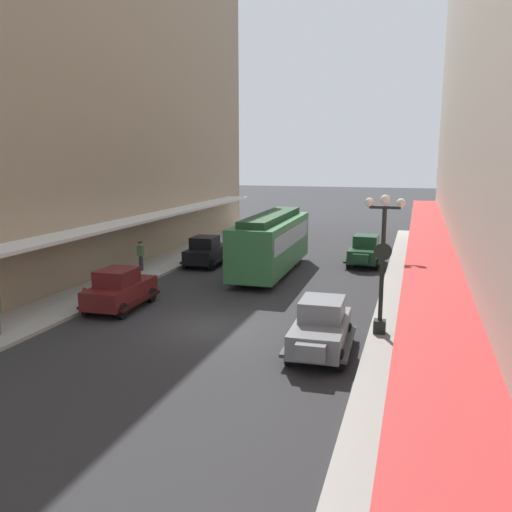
# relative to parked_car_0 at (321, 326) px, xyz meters

# --- Properties ---
(ground_plane) EXTENTS (200.00, 200.00, 0.00)m
(ground_plane) POSITION_rel_parked_car_0_xyz_m (-4.57, 1.38, -0.94)
(ground_plane) COLOR #2D2D30
(sidewalk_left) EXTENTS (3.00, 60.00, 0.15)m
(sidewalk_left) POSITION_rel_parked_car_0_xyz_m (-12.07, 1.38, -0.87)
(sidewalk_left) COLOR #A8A59E
(sidewalk_left) RESTS_ON ground
(sidewalk_right) EXTENTS (3.00, 60.00, 0.15)m
(sidewalk_right) POSITION_rel_parked_car_0_xyz_m (2.93, 1.38, -0.87)
(sidewalk_right) COLOR #A8A59E
(sidewalk_right) RESTS_ON ground
(parked_car_0) EXTENTS (2.25, 4.30, 1.84)m
(parked_car_0) POSITION_rel_parked_car_0_xyz_m (0.00, 0.00, 0.00)
(parked_car_0) COLOR slate
(parked_car_0) RESTS_ON ground
(parked_car_1) EXTENTS (2.25, 4.30, 1.84)m
(parked_car_1) POSITION_rel_parked_car_0_xyz_m (-9.41, 2.68, 0.00)
(parked_car_1) COLOR #591919
(parked_car_1) RESTS_ON ground
(parked_car_2) EXTENTS (2.31, 4.32, 1.84)m
(parked_car_2) POSITION_rel_parked_car_0_xyz_m (-9.38, 12.61, 0.00)
(parked_car_2) COLOR black
(parked_car_2) RESTS_ON ground
(parked_car_3) EXTENTS (2.24, 4.30, 1.84)m
(parked_car_3) POSITION_rel_parked_car_0_xyz_m (0.01, 15.67, 0.00)
(parked_car_3) COLOR #193D23
(parked_car_3) RESTS_ON ground
(streetcar) EXTENTS (2.68, 9.64, 3.46)m
(streetcar) POSITION_rel_parked_car_0_xyz_m (-4.94, 11.63, 0.96)
(streetcar) COLOR #33723F
(streetcar) RESTS_ON ground
(lamp_post_with_clock) EXTENTS (1.42, 0.44, 5.16)m
(lamp_post_with_clock) POSITION_rel_parked_car_0_xyz_m (1.83, 2.22, 2.04)
(lamp_post_with_clock) COLOR black
(lamp_post_with_clock) RESTS_ON sidewalk_right
(fire_hydrant) EXTENTS (0.24, 0.24, 0.82)m
(fire_hydrant) POSITION_rel_parked_car_0_xyz_m (-10.92, 2.24, -0.38)
(fire_hydrant) COLOR #B21E19
(fire_hydrant) RESTS_ON sidewalk_left
(pedestrian_0) EXTENTS (0.36, 0.28, 1.67)m
(pedestrian_0) POSITION_rel_parked_car_0_xyz_m (3.00, 5.20, 0.07)
(pedestrian_0) COLOR #4C4238
(pedestrian_0) RESTS_ON sidewalk_right
(pedestrian_1) EXTENTS (0.36, 0.28, 1.67)m
(pedestrian_1) POSITION_rel_parked_car_0_xyz_m (-12.18, 9.52, 0.07)
(pedestrian_1) COLOR #2D2D33
(pedestrian_1) RESTS_ON sidewalk_left
(pedestrian_3) EXTENTS (0.36, 0.28, 1.67)m
(pedestrian_3) POSITION_rel_parked_car_0_xyz_m (3.36, 3.32, 0.07)
(pedestrian_3) COLOR slate
(pedestrian_3) RESTS_ON sidewalk_right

